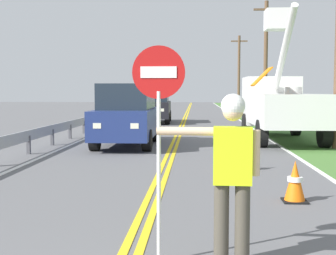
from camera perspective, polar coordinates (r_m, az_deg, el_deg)
The scene contains 14 objects.
centerline_yellow_left at distance 21.60m, azimuth 1.19°, elevation -0.49°, with size 0.11×110.00×0.01m, color yellow.
centerline_yellow_right at distance 21.59m, azimuth 1.67°, elevation -0.49°, with size 0.11×110.00×0.01m, color yellow.
edge_line_right at distance 21.77m, azimuth 10.94°, elevation -0.53°, with size 0.12×110.00×0.01m, color silver.
edge_line_left at distance 22.01m, azimuth -7.97°, elevation -0.44°, with size 0.12×110.00×0.01m, color silver.
flagger_worker at distance 4.96m, azimuth 7.74°, elevation -4.93°, with size 1.09×0.26×1.83m.
stop_sign_paddle at distance 4.94m, azimuth -1.15°, elevation 2.79°, with size 0.56×0.04×2.33m.
utility_bucket_truck at distance 18.44m, azimuth 13.40°, elevation 2.90°, with size 2.67×6.83×5.08m.
oncoming_suv_nearest at distance 15.92m, azimuth -4.96°, elevation 1.56°, with size 1.94×4.62×2.10m.
oncoming_suv_second at distance 27.60m, azimuth -1.69°, elevation 2.77°, with size 2.01×4.65×2.10m.
utility_pole_mid at distance 34.32m, azimuth 11.84°, elevation 8.42°, with size 1.80×0.28×8.25m.
utility_pole_far at distance 52.34m, azimuth 8.65°, elevation 6.90°, with size 1.80×0.28×7.97m.
traffic_cone_lead at distance 8.15m, azimuth 15.24°, elevation -6.44°, with size 0.40×0.40×0.70m.
traffic_cone_mid at distance 11.09m, azimuth 9.42°, elevation -3.48°, with size 0.40×0.40×0.70m.
guardrail_left_shoulder at distance 17.64m, azimuth -12.86°, elevation -0.02°, with size 0.10×32.00×0.71m.
Camera 1 is at (0.73, -1.50, 1.85)m, focal length 49.93 mm.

